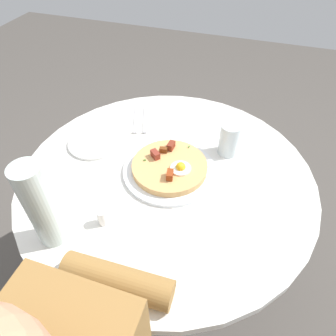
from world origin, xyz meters
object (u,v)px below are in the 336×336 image
(pizza_plate, at_px, (170,170))
(water_glass, at_px, (229,139))
(dining_table, at_px, (167,205))
(water_bottle, at_px, (41,206))
(fork, at_px, (136,118))
(salt_shaker, at_px, (103,217))
(bread_plate, at_px, (95,142))
(breakfast_pizza, at_px, (170,166))
(knife, at_px, (145,118))

(pizza_plate, xyz_separation_m, water_glass, (-0.15, 0.16, 0.05))
(dining_table, height_order, water_bottle, water_bottle)
(dining_table, xyz_separation_m, fork, (-0.24, -0.21, 0.17))
(water_glass, xyz_separation_m, salt_shaker, (0.40, -0.27, -0.03))
(bread_plate, distance_m, fork, 0.19)
(bread_plate, distance_m, salt_shaker, 0.35)
(breakfast_pizza, bearing_deg, salt_shaker, -24.48)
(fork, height_order, water_bottle, water_bottle)
(water_glass, xyz_separation_m, water_bottle, (0.48, -0.37, 0.07))
(water_bottle, bearing_deg, pizza_plate, 146.60)
(fork, xyz_separation_m, salt_shaker, (0.47, 0.10, 0.02))
(water_glass, distance_m, water_bottle, 0.61)
(knife, xyz_separation_m, water_bottle, (0.56, -0.04, 0.12))
(dining_table, bearing_deg, breakfast_pizza, 144.53)
(water_bottle, distance_m, salt_shaker, 0.17)
(breakfast_pizza, distance_m, knife, 0.30)
(dining_table, bearing_deg, water_glass, 134.40)
(water_bottle, relative_size, salt_shaker, 5.01)
(breakfast_pizza, height_order, water_bottle, water_bottle)
(bread_plate, bearing_deg, pizza_plate, 80.07)
(water_glass, height_order, salt_shaker, water_glass)
(salt_shaker, bearing_deg, knife, -172.10)
(water_glass, relative_size, water_bottle, 0.44)
(salt_shaker, bearing_deg, bread_plate, -148.11)
(bread_plate, xyz_separation_m, water_bottle, (0.38, 0.08, 0.12))
(pizza_plate, height_order, water_bottle, water_bottle)
(breakfast_pizza, distance_m, fork, 0.31)
(dining_table, height_order, fork, fork)
(pizza_plate, relative_size, breakfast_pizza, 1.24)
(pizza_plate, bearing_deg, fork, -137.09)
(breakfast_pizza, height_order, knife, breakfast_pizza)
(dining_table, relative_size, water_bottle, 3.68)
(water_bottle, bearing_deg, salt_shaker, 127.65)
(water_bottle, bearing_deg, dining_table, 146.58)
(fork, distance_m, water_glass, 0.38)
(fork, bearing_deg, dining_table, 20.69)
(knife, height_order, salt_shaker, salt_shaker)
(pizza_plate, distance_m, water_glass, 0.23)
(pizza_plate, distance_m, breakfast_pizza, 0.02)
(bread_plate, relative_size, water_bottle, 0.74)
(dining_table, relative_size, bread_plate, 5.01)
(dining_table, relative_size, breakfast_pizza, 3.91)
(salt_shaker, bearing_deg, water_glass, 145.78)
(breakfast_pizza, relative_size, bread_plate, 1.28)
(bread_plate, height_order, salt_shaker, salt_shaker)
(pizza_plate, height_order, bread_plate, pizza_plate)
(knife, height_order, water_glass, water_glass)
(pizza_plate, bearing_deg, water_glass, 133.68)
(fork, height_order, salt_shaker, salt_shaker)
(bread_plate, xyz_separation_m, water_glass, (-0.10, 0.45, 0.05))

